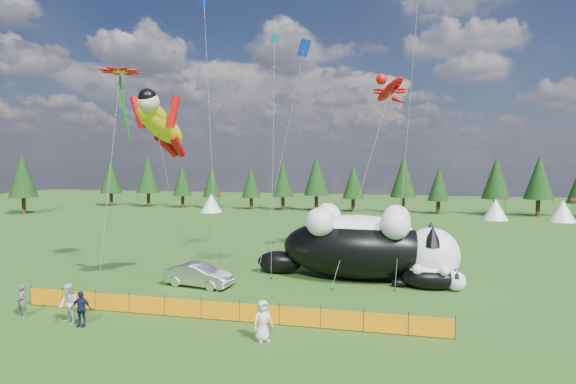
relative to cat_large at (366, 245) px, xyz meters
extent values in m
plane|color=black|center=(-6.66, -6.45, -2.32)|extent=(160.00, 160.00, 0.00)
cylinder|color=#262626|center=(-17.66, -9.45, -1.77)|extent=(0.06, 0.06, 1.10)
cylinder|color=#262626|center=(-15.66, -9.45, -1.77)|extent=(0.06, 0.06, 1.10)
cylinder|color=#262626|center=(-13.66, -9.45, -1.77)|extent=(0.06, 0.06, 1.10)
cylinder|color=#262626|center=(-11.66, -9.45, -1.77)|extent=(0.06, 0.06, 1.10)
cylinder|color=#262626|center=(-9.66, -9.45, -1.77)|extent=(0.06, 0.06, 1.10)
cylinder|color=#262626|center=(-7.66, -9.45, -1.77)|extent=(0.06, 0.06, 1.10)
cylinder|color=#262626|center=(-5.66, -9.45, -1.77)|extent=(0.06, 0.06, 1.10)
cylinder|color=#262626|center=(-3.66, -9.45, -1.77)|extent=(0.06, 0.06, 1.10)
cylinder|color=#262626|center=(-1.66, -9.45, -1.77)|extent=(0.06, 0.06, 1.10)
cylinder|color=#262626|center=(0.34, -9.45, -1.77)|extent=(0.06, 0.06, 1.10)
cylinder|color=#262626|center=(2.34, -9.45, -1.77)|extent=(0.06, 0.06, 1.10)
cylinder|color=#262626|center=(4.34, -9.45, -1.77)|extent=(0.06, 0.06, 1.10)
cube|color=orange|center=(-16.66, -9.45, -1.82)|extent=(2.00, 0.04, 0.90)
cube|color=orange|center=(-14.66, -9.45, -1.82)|extent=(2.00, 0.04, 0.90)
cube|color=orange|center=(-12.66, -9.45, -1.82)|extent=(2.00, 0.04, 0.90)
cube|color=orange|center=(-10.66, -9.45, -1.82)|extent=(2.00, 0.04, 0.90)
cube|color=orange|center=(-8.66, -9.45, -1.82)|extent=(2.00, 0.04, 0.90)
cube|color=orange|center=(-6.66, -9.45, -1.82)|extent=(2.00, 0.04, 0.90)
cube|color=orange|center=(-4.66, -9.45, -1.82)|extent=(2.00, 0.04, 0.90)
cube|color=orange|center=(-2.66, -9.45, -1.82)|extent=(2.00, 0.04, 0.90)
cube|color=orange|center=(-0.66, -9.45, -1.82)|extent=(2.00, 0.04, 0.90)
cube|color=orange|center=(1.34, -9.45, -1.82)|extent=(2.00, 0.04, 0.90)
cube|color=orange|center=(3.34, -9.45, -1.82)|extent=(2.00, 0.04, 0.90)
ellipsoid|color=black|center=(-0.59, 0.02, -0.29)|extent=(10.29, 5.09, 4.05)
ellipsoid|color=white|center=(-0.59, 0.02, 0.72)|extent=(7.77, 3.65, 2.47)
sphere|color=white|center=(4.14, -0.15, -0.52)|extent=(3.60, 3.60, 3.60)
sphere|color=#EE5C7A|center=(5.66, -0.21, -0.52)|extent=(0.50, 0.50, 0.50)
ellipsoid|color=black|center=(-5.98, 0.22, -1.53)|extent=(3.20, 1.69, 1.57)
cone|color=black|center=(4.10, -1.23, 0.92)|extent=(1.26, 1.26, 1.26)
cone|color=black|center=(4.17, 0.93, 0.92)|extent=(1.26, 1.26, 1.26)
sphere|color=white|center=(1.94, 1.39, 1.62)|extent=(1.89, 1.89, 1.89)
sphere|color=white|center=(1.83, -1.53, 1.62)|extent=(1.89, 1.89, 1.89)
sphere|color=white|center=(-2.78, 1.56, 1.62)|extent=(1.89, 1.89, 1.89)
sphere|color=white|center=(-2.89, -1.36, 1.62)|extent=(1.89, 1.89, 1.89)
ellipsoid|color=black|center=(3.92, -1.56, -1.65)|extent=(3.37, 1.62, 1.34)
ellipsoid|color=white|center=(3.92, -1.56, -1.32)|extent=(2.54, 1.16, 0.82)
sphere|color=white|center=(5.48, -1.59, -1.73)|extent=(1.19, 1.19, 1.19)
sphere|color=#EE5C7A|center=(5.98, -1.60, -1.73)|extent=(0.17, 0.17, 0.17)
ellipsoid|color=black|center=(2.14, -1.53, -2.06)|extent=(1.05, 0.54, 0.52)
cone|color=black|center=(5.47, -1.95, -1.25)|extent=(0.42, 0.42, 0.42)
cone|color=black|center=(5.48, -1.24, -1.25)|extent=(0.42, 0.42, 0.42)
sphere|color=white|center=(4.75, -1.10, -1.02)|extent=(0.62, 0.62, 0.62)
sphere|color=white|center=(4.73, -2.06, -1.02)|extent=(0.62, 0.62, 0.62)
sphere|color=white|center=(3.19, -1.07, -1.02)|extent=(0.62, 0.62, 0.62)
sphere|color=white|center=(3.17, -2.03, -1.02)|extent=(0.62, 0.62, 0.62)
imported|color=silver|center=(-10.17, -4.03, -1.61)|extent=(4.50, 2.16, 1.42)
imported|color=#545459|center=(-16.64, -11.16, -1.48)|extent=(0.70, 0.55, 1.67)
imported|color=silver|center=(-13.63, -11.50, -1.33)|extent=(1.12, 0.94, 1.98)
imported|color=#141937|center=(-12.88, -11.61, -1.46)|extent=(1.05, 0.61, 1.72)
imported|color=silver|center=(-3.92, -11.40, -1.41)|extent=(1.05, 1.02, 1.82)
cylinder|color=#595959|center=(-11.41, -4.62, 2.74)|extent=(0.03, 0.03, 10.06)
cube|color=#262626|center=(-11.16, -3.52, -2.24)|extent=(0.15, 0.15, 0.16)
cylinder|color=#595959|center=(-0.25, 1.30, 4.41)|extent=(0.03, 0.03, 16.28)
cube|color=#262626|center=(-1.89, -3.21, -2.24)|extent=(0.15, 0.15, 0.16)
cylinder|color=#595959|center=(-14.81, -6.22, 4.62)|extent=(0.03, 0.03, 15.01)
cube|color=#262626|center=(-13.75, -9.24, -2.24)|extent=(0.15, 0.15, 0.16)
cube|color=#17811D|center=(-15.86, -3.20, 9.02)|extent=(0.19, 0.19, 4.20)
cylinder|color=#595959|center=(-9.49, -3.49, 6.89)|extent=(0.03, 0.03, 18.45)
cube|color=#262626|center=(-8.55, -4.93, -2.24)|extent=(0.15, 0.15, 0.16)
cylinder|color=#595959|center=(2.64, 0.56, 9.00)|extent=(0.03, 0.03, 23.23)
cube|color=#262626|center=(1.86, -2.54, -2.24)|extent=(0.15, 0.15, 0.16)
cylinder|color=#595959|center=(-4.14, -8.03, 4.44)|extent=(0.03, 0.03, 13.51)
cube|color=#262626|center=(-5.55, -8.00, -2.24)|extent=(0.15, 0.15, 0.16)
cylinder|color=#595959|center=(-6.90, 2.06, 6.53)|extent=(0.03, 0.03, 18.83)
cube|color=#262626|center=(-6.16, -1.45, -2.24)|extent=(0.15, 0.15, 0.16)
camera|label=1|loc=(1.30, -29.91, 5.64)|focal=28.00mm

